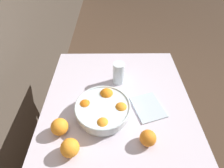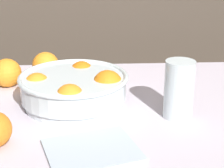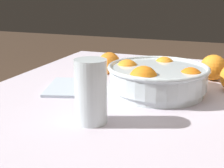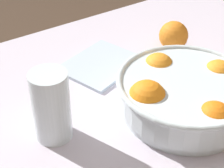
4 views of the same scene
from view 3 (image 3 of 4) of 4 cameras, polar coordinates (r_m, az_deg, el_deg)
name	(u,v)px [view 3 (image 3 of 4)]	position (r m, az deg, el deg)	size (l,w,h in m)	color
dining_table	(127,123)	(0.93, 2.85, -7.12)	(1.07, 0.83, 0.75)	silver
fruit_bowl	(157,78)	(0.88, 8.23, 1.15)	(0.28, 0.28, 0.10)	silver
juice_glass	(91,96)	(0.68, -3.86, -2.12)	(0.07, 0.07, 0.14)	#F4A314
orange_loose_near_bowl	(109,63)	(1.09, -0.50, 3.86)	(0.08, 0.08, 0.08)	orange
orange_loose_aside	(213,67)	(1.06, 18.02, 2.89)	(0.08, 0.08, 0.08)	orange
napkin	(73,87)	(0.94, -7.07, -0.56)	(0.18, 0.15, 0.01)	silver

